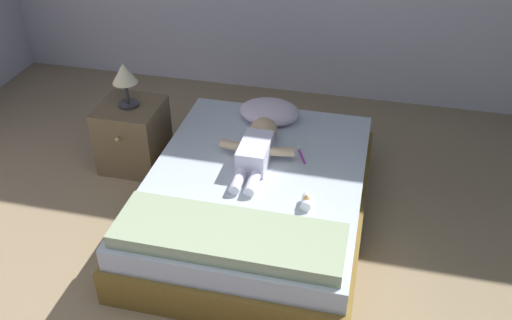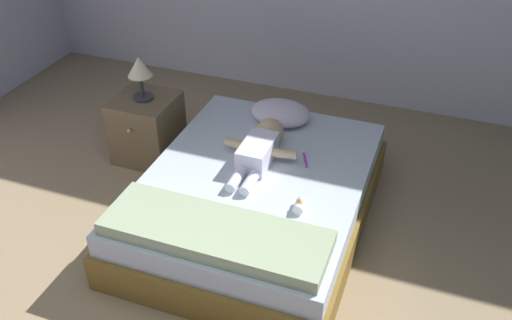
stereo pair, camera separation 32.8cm
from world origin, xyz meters
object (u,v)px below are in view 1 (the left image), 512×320
object	(u,v)px
toothbrush	(301,155)
bed	(256,198)
baby_bottle	(306,201)
nightstand	(133,135)
pillow	(269,112)
baby	(257,147)
lamp	(124,76)

from	to	relation	value
toothbrush	bed	bearing A→B (deg)	-133.22
toothbrush	baby_bottle	bearing A→B (deg)	-77.30
bed	nightstand	bearing A→B (deg)	157.31
baby_bottle	pillow	bearing A→B (deg)	114.72
baby	nightstand	distance (m)	1.01
lamp	nightstand	bearing A→B (deg)	-90.00
pillow	lamp	world-z (taller)	lamp
bed	lamp	distance (m)	1.20
pillow	toothbrush	size ratio (longest dim) A/B	2.54
baby	toothbrush	size ratio (longest dim) A/B	4.11
nightstand	baby_bottle	distance (m)	1.49
nightstand	toothbrush	bearing A→B (deg)	-7.74
pillow	nightstand	bearing A→B (deg)	-167.54
bed	nightstand	size ratio (longest dim) A/B	3.61
bed	pillow	world-z (taller)	pillow
toothbrush	baby_bottle	world-z (taller)	baby_bottle
toothbrush	nightstand	distance (m)	1.25
bed	baby_bottle	xyz separation A→B (m)	(0.34, -0.23, 0.22)
baby	baby_bottle	size ratio (longest dim) A/B	6.71
bed	lamp	xyz separation A→B (m)	(-0.99, 0.42, 0.52)
nightstand	lamp	size ratio (longest dim) A/B	1.54
baby_bottle	lamp	bearing A→B (deg)	154.08
baby	nightstand	bearing A→B (deg)	165.70
pillow	baby	bearing A→B (deg)	-87.35
lamp	baby_bottle	distance (m)	1.52
toothbrush	lamp	size ratio (longest dim) A/B	0.52
nightstand	baby_bottle	xyz separation A→B (m)	(1.34, -0.65, 0.16)
baby	toothbrush	bearing A→B (deg)	16.47
baby_bottle	baby	bearing A→B (deg)	132.78
bed	baby	bearing A→B (deg)	100.44
toothbrush	lamp	world-z (taller)	lamp
pillow	bed	bearing A→B (deg)	-85.20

